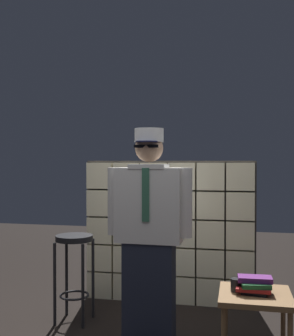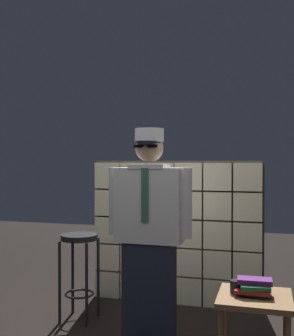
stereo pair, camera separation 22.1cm
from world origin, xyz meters
name	(u,v)px [view 1 (the left image)]	position (x,y,z in m)	size (l,w,h in m)	color
glass_block_wall	(168,233)	(0.00, 1.32, 0.72)	(1.78, 0.10, 1.49)	beige
standing_person	(149,233)	(0.02, 0.27, 0.90)	(0.68, 0.29, 1.72)	#1E2333
bar_stool	(74,257)	(-0.75, 0.63, 0.59)	(0.34, 0.34, 0.79)	black
side_table	(255,302)	(0.83, 0.19, 0.43)	(0.52, 0.52, 0.50)	brown
book_stack	(255,285)	(0.83, 0.19, 0.56)	(0.26, 0.20, 0.12)	black
coffee_mug	(236,285)	(0.70, 0.21, 0.54)	(0.13, 0.08, 0.09)	black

